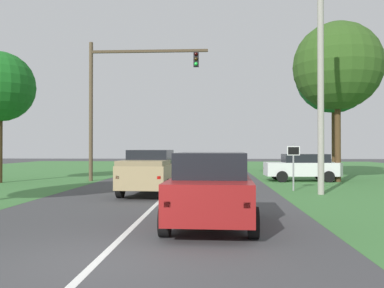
% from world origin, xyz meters
% --- Properties ---
extents(ground_plane, '(120.00, 120.00, 0.00)m').
position_xyz_m(ground_plane, '(0.00, 9.64, 0.00)').
color(ground_plane, '#424244').
extents(lane_centre_stripe, '(0.16, 37.28, 0.01)m').
position_xyz_m(lane_centre_stripe, '(0.00, -1.36, 0.00)').
color(lane_centre_stripe, white).
rests_on(lane_centre_stripe, ground_plane).
extents(red_suv_near, '(2.39, 4.64, 1.93)m').
position_xyz_m(red_suv_near, '(2.04, 3.54, 1.01)').
color(red_suv_near, maroon).
rests_on(red_suv_near, ground_plane).
extents(pickup_truck_lead, '(2.39, 5.54, 1.97)m').
position_xyz_m(pickup_truck_lead, '(-0.69, 10.78, 1.01)').
color(pickup_truck_lead, tan).
rests_on(pickup_truck_lead, ground_plane).
extents(traffic_light, '(7.40, 0.40, 8.64)m').
position_xyz_m(traffic_light, '(-3.78, 17.66, 5.64)').
color(traffic_light, brown).
rests_on(traffic_light, ground_plane).
extents(keep_moving_sign, '(0.60, 0.09, 2.27)m').
position_xyz_m(keep_moving_sign, '(5.90, 12.47, 1.46)').
color(keep_moving_sign, gray).
rests_on(keep_moving_sign, ground_plane).
extents(oak_tree_right, '(5.34, 5.34, 9.70)m').
position_xyz_m(oak_tree_right, '(9.59, 17.89, 7.02)').
color(oak_tree_right, '#4C351E').
rests_on(oak_tree_right, ground_plane).
extents(crossing_suv_far, '(4.52, 2.17, 1.68)m').
position_xyz_m(crossing_suv_far, '(7.56, 18.32, 0.89)').
color(crossing_suv_far, silver).
rests_on(crossing_suv_far, ground_plane).
extents(utility_pole_right, '(0.28, 0.28, 9.66)m').
position_xyz_m(utility_pole_right, '(6.81, 10.97, 4.83)').
color(utility_pole_right, '#9E998E').
rests_on(utility_pole_right, ground_plane).
extents(extra_tree_1, '(5.56, 5.56, 10.18)m').
position_xyz_m(extra_tree_1, '(10.86, 23.05, 7.38)').
color(extra_tree_1, '#4C351E').
rests_on(extra_tree_1, ground_plane).
extents(extra_tree_2, '(4.12, 4.12, 7.74)m').
position_xyz_m(extra_tree_2, '(-10.57, 16.09, 5.66)').
color(extra_tree_2, '#4C351E').
rests_on(extra_tree_2, ground_plane).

